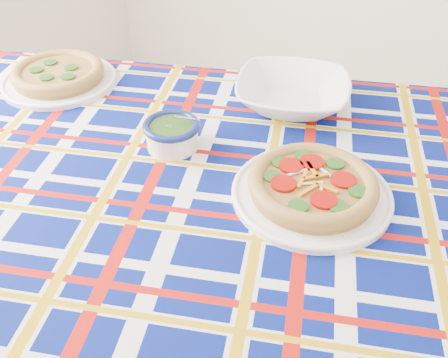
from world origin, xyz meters
The scene contains 6 objects.
dining_table centered at (-0.34, 0.25, 0.76)m, with size 2.04×1.60×0.84m.
tablecloth centered at (-0.34, 0.25, 0.78)m, with size 1.82×1.15×0.12m, color #051162, non-canonical shape.
main_focaccia_plate centered at (-0.16, 0.29, 0.88)m, with size 0.36×0.36×0.07m, color olive, non-canonical shape.
pesto_bowl centered at (-0.53, 0.31, 0.88)m, with size 0.14×0.14×0.08m, color #18340E, non-canonical shape.
serving_bowl centered at (-0.34, 0.64, 0.88)m, with size 0.32×0.32×0.08m, color white.
second_focaccia_plate centered at (-1.02, 0.44, 0.87)m, with size 0.35×0.35×0.06m, color olive, non-canonical shape.
Camera 1 is at (0.07, -0.54, 1.56)m, focal length 40.00 mm.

